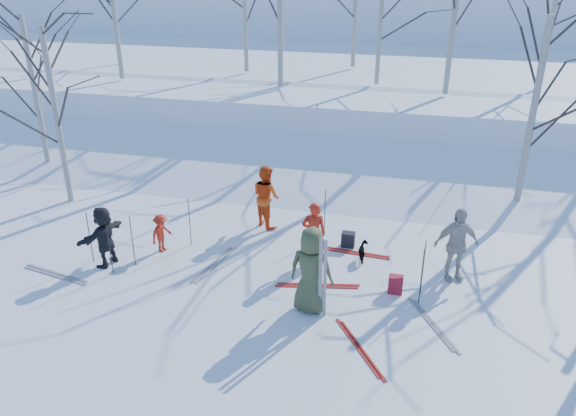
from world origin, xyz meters
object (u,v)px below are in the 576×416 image
(skier_grey_west, at_px, (104,236))
(backpack_grey, at_px, (396,284))
(skier_red_north, at_px, (314,233))
(dog, at_px, (364,252))
(skier_cream_east, at_px, (456,244))
(skier_red_seated, at_px, (161,233))
(skier_olive_center, at_px, (311,270))
(backpack_red, at_px, (396,284))
(backpack_dark, at_px, (348,240))
(skier_redor_behind, at_px, (266,196))

(skier_grey_west, xyz_separation_m, backpack_grey, (6.94, 0.45, -0.57))
(skier_red_north, height_order, dog, skier_red_north)
(skier_cream_east, bearing_deg, skier_red_seated, 162.17)
(skier_olive_center, bearing_deg, backpack_red, -141.83)
(skier_olive_center, bearing_deg, backpack_dark, -91.38)
(skier_redor_behind, xyz_separation_m, backpack_grey, (3.75, -2.55, -0.69))
(backpack_dark, bearing_deg, skier_olive_center, -97.20)
(skier_olive_center, height_order, backpack_dark, skier_olive_center)
(skier_grey_west, relative_size, backpack_grey, 4.01)
(dog, distance_m, backpack_grey, 1.49)
(skier_redor_behind, relative_size, backpack_grey, 4.62)
(skier_redor_behind, xyz_separation_m, skier_red_seated, (-2.18, -2.07, -0.37))
(dog, xyz_separation_m, backpack_grey, (0.88, -1.20, -0.05))
(skier_redor_behind, xyz_separation_m, backpack_red, (3.74, -2.60, -0.67))
(backpack_dark, bearing_deg, dog, -53.71)
(skier_redor_behind, distance_m, skier_grey_west, 4.38)
(skier_grey_west, xyz_separation_m, dog, (6.06, 1.65, -0.53))
(dog, distance_m, backpack_dark, 0.81)
(skier_red_north, distance_m, dog, 1.37)
(skier_olive_center, relative_size, backpack_dark, 4.82)
(skier_grey_west, bearing_deg, skier_red_north, 118.58)
(skier_red_north, distance_m, skier_red_seated, 3.88)
(skier_red_seated, bearing_deg, dog, -64.56)
(skier_red_north, xyz_separation_m, backpack_dark, (0.71, 1.03, -0.61))
(backpack_red, bearing_deg, dog, 124.94)
(backpack_red, bearing_deg, backpack_dark, 125.41)
(skier_cream_east, xyz_separation_m, skier_grey_west, (-8.17, -1.33, -0.14))
(skier_red_north, xyz_separation_m, skier_cream_east, (3.30, 0.06, 0.09))
(skier_olive_center, distance_m, backpack_dark, 3.10)
(skier_grey_west, bearing_deg, backpack_red, 107.31)
(skier_redor_behind, bearing_deg, backpack_red, -175.34)
(skier_red_north, relative_size, backpack_dark, 4.04)
(skier_red_seated, bearing_deg, backpack_dark, -56.00)
(skier_red_seated, xyz_separation_m, backpack_grey, (5.92, -0.49, -0.32))
(skier_cream_east, distance_m, backpack_grey, 1.68)
(skier_red_seated, relative_size, backpack_red, 2.41)
(skier_red_seated, relative_size, skier_cream_east, 0.56)
(skier_redor_behind, xyz_separation_m, skier_cream_east, (4.98, -1.67, 0.02))
(skier_cream_east, distance_m, backpack_red, 1.70)
(backpack_red, relative_size, backpack_grey, 1.11)
(skier_olive_center, bearing_deg, skier_red_seated, -15.30)
(skier_olive_center, relative_size, dog, 3.44)
(skier_red_north, height_order, backpack_grey, skier_red_north)
(skier_redor_behind, distance_m, skier_cream_east, 5.26)
(skier_olive_center, relative_size, skier_redor_behind, 1.10)
(skier_grey_west, xyz_separation_m, backpack_dark, (5.59, 2.30, -0.56))
(backpack_red, xyz_separation_m, backpack_grey, (0.01, 0.04, -0.02))
(skier_olive_center, bearing_deg, skier_red_north, -74.38)
(dog, bearing_deg, skier_red_north, 6.26)
(skier_redor_behind, height_order, dog, skier_redor_behind)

